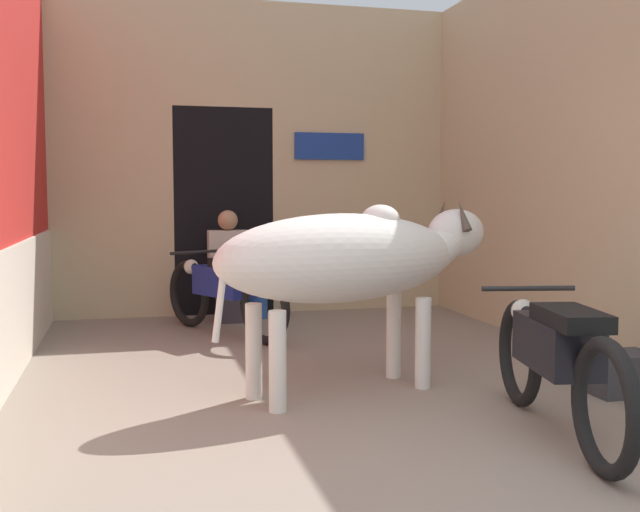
# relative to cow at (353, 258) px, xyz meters

# --- Properties ---
(ground_plane) EXTENTS (30.00, 30.00, 0.00)m
(ground_plane) POSITION_rel_cow_xyz_m (-0.06, -1.80, -0.92)
(ground_plane) COLOR gray
(wall_back_with_doorway) EXTENTS (4.46, 0.93, 3.49)m
(wall_back_with_doorway) POSITION_rel_cow_xyz_m (-0.21, 3.81, 0.60)
(wall_back_with_doorway) COLOR #C6B289
(wall_back_with_doorway) RESTS_ON ground_plane
(wall_right_with_door) EXTENTS (0.22, 5.34, 3.49)m
(wall_right_with_door) POSITION_rel_cow_xyz_m (2.25, 0.82, 0.81)
(wall_right_with_door) COLOR #C6B289
(wall_right_with_door) RESTS_ON ground_plane
(cow) EXTENTS (2.19, 1.11, 1.32)m
(cow) POSITION_rel_cow_xyz_m (0.00, 0.00, 0.00)
(cow) COLOR silver
(cow) RESTS_ON ground_plane
(motorcycle_near) EXTENTS (0.59, 1.89, 0.79)m
(motorcycle_near) POSITION_rel_cow_xyz_m (0.82, -1.19, -0.47)
(motorcycle_near) COLOR black
(motorcycle_near) RESTS_ON ground_plane
(motorcycle_far) EXTENTS (0.98, 1.74, 0.79)m
(motorcycle_far) POSITION_rel_cow_xyz_m (-0.59, 2.28, -0.47)
(motorcycle_far) COLOR black
(motorcycle_far) RESTS_ON ground_plane
(shopkeeper_seated) EXTENTS (0.42, 0.34, 1.18)m
(shopkeeper_seated) POSITION_rel_cow_xyz_m (-0.44, 3.07, -0.30)
(shopkeeper_seated) COLOR #3D3842
(shopkeeper_seated) RESTS_ON ground_plane
(plastic_stool) EXTENTS (0.31, 0.31, 0.42)m
(plastic_stool) POSITION_rel_cow_xyz_m (-0.12, 3.20, -0.69)
(plastic_stool) COLOR #2856B2
(plastic_stool) RESTS_ON ground_plane
(crate) EXTENTS (0.44, 0.32, 0.28)m
(crate) POSITION_rel_cow_xyz_m (1.75, -0.51, -0.78)
(crate) COLOR #38383D
(crate) RESTS_ON ground_plane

